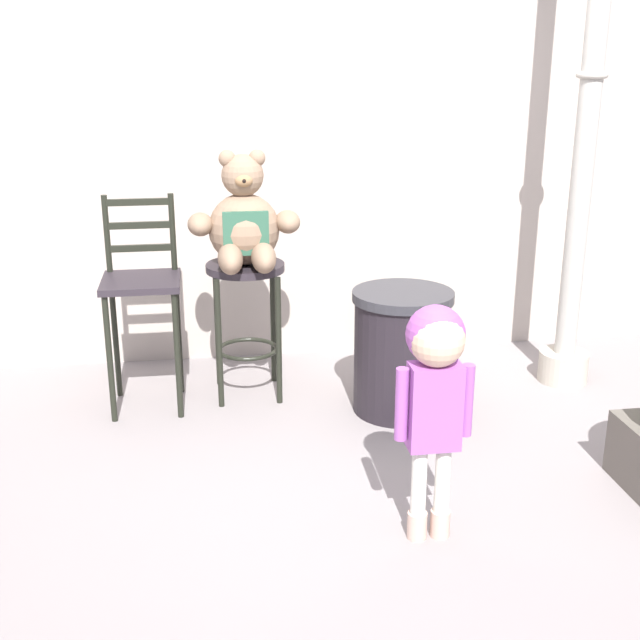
{
  "coord_description": "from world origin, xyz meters",
  "views": [
    {
      "loc": [
        -0.76,
        -3.32,
        1.88
      ],
      "look_at": [
        -0.21,
        0.36,
        0.65
      ],
      "focal_mm": 46.12,
      "sensor_mm": 36.0,
      "label": 1
    }
  ],
  "objects_px": {
    "teddy_bear": "(244,225)",
    "bar_chair_empty": "(142,291)",
    "bar_stool_with_teddy": "(246,300)",
    "lamppost": "(582,176)",
    "trash_bin": "(401,351)",
    "child_walking": "(435,374)"
  },
  "relations": [
    {
      "from": "teddy_bear",
      "to": "trash_bin",
      "type": "xyz_separation_m",
      "value": [
        0.8,
        -0.32,
        -0.65
      ]
    },
    {
      "from": "lamppost",
      "to": "teddy_bear",
      "type": "bearing_deg",
      "value": 178.2
    },
    {
      "from": "child_walking",
      "to": "bar_chair_empty",
      "type": "relative_size",
      "value": 0.85
    },
    {
      "from": "bar_stool_with_teddy",
      "to": "lamppost",
      "type": "distance_m",
      "value": 1.98
    },
    {
      "from": "child_walking",
      "to": "lamppost",
      "type": "height_order",
      "value": "lamppost"
    },
    {
      "from": "teddy_bear",
      "to": "bar_chair_empty",
      "type": "bearing_deg",
      "value": -176.36
    },
    {
      "from": "teddy_bear",
      "to": "child_walking",
      "type": "distance_m",
      "value": 1.68
    },
    {
      "from": "bar_stool_with_teddy",
      "to": "teddy_bear",
      "type": "height_order",
      "value": "teddy_bear"
    },
    {
      "from": "child_walking",
      "to": "lamppost",
      "type": "distance_m",
      "value": 1.99
    },
    {
      "from": "teddy_bear",
      "to": "bar_chair_empty",
      "type": "distance_m",
      "value": 0.65
    },
    {
      "from": "bar_stool_with_teddy",
      "to": "bar_chair_empty",
      "type": "bearing_deg",
      "value": -173.12
    },
    {
      "from": "teddy_bear",
      "to": "bar_chair_empty",
      "type": "relative_size",
      "value": 0.54
    },
    {
      "from": "teddy_bear",
      "to": "bar_chair_empty",
      "type": "height_order",
      "value": "teddy_bear"
    },
    {
      "from": "child_walking",
      "to": "bar_chair_empty",
      "type": "height_order",
      "value": "bar_chair_empty"
    },
    {
      "from": "child_walking",
      "to": "trash_bin",
      "type": "xyz_separation_m",
      "value": [
        0.18,
        1.22,
        -0.37
      ]
    },
    {
      "from": "trash_bin",
      "to": "bar_stool_with_teddy",
      "type": "bearing_deg",
      "value": 156.53
    },
    {
      "from": "lamppost",
      "to": "trash_bin",
      "type": "bearing_deg",
      "value": -166.27
    },
    {
      "from": "lamppost",
      "to": "bar_chair_empty",
      "type": "xyz_separation_m",
      "value": [
        -2.42,
        0.02,
        -0.56
      ]
    },
    {
      "from": "lamppost",
      "to": "bar_stool_with_teddy",
      "type": "bearing_deg",
      "value": 177.23
    },
    {
      "from": "bar_stool_with_teddy",
      "to": "trash_bin",
      "type": "distance_m",
      "value": 0.9
    },
    {
      "from": "teddy_bear",
      "to": "lamppost",
      "type": "relative_size",
      "value": 0.2
    },
    {
      "from": "child_walking",
      "to": "teddy_bear",
      "type": "bearing_deg",
      "value": -18.1
    }
  ]
}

